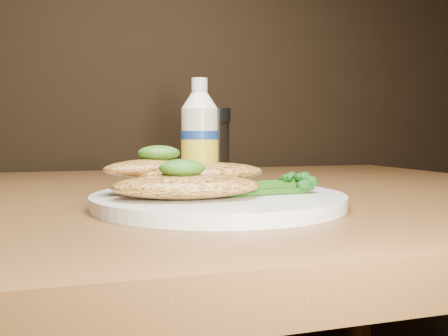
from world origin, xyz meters
name	(u,v)px	position (x,y,z in m)	size (l,w,h in m)	color
plate	(218,200)	(0.05, 0.89, 0.76)	(0.27, 0.27, 0.01)	white
chicken_front	(186,186)	(0.01, 0.86, 0.78)	(0.15, 0.08, 0.02)	gold
chicken_mid	(201,173)	(0.03, 0.91, 0.78)	(0.15, 0.07, 0.02)	gold
chicken_back	(155,167)	(-0.01, 0.92, 0.79)	(0.12, 0.06, 0.02)	gold
pesto_front	(182,168)	(0.00, 0.87, 0.79)	(0.05, 0.04, 0.02)	black
pesto_back	(159,153)	(-0.01, 0.93, 0.81)	(0.05, 0.04, 0.02)	black
broccolini_bundle	(261,183)	(0.10, 0.89, 0.77)	(0.13, 0.10, 0.02)	#1F4D10
mayo_bottle	(200,132)	(0.08, 1.11, 0.83)	(0.06, 0.06, 0.16)	#EEE4C9
pepper_grinder	(216,145)	(0.12, 1.16, 0.81)	(0.05, 0.05, 0.12)	black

